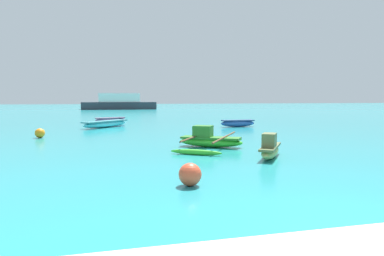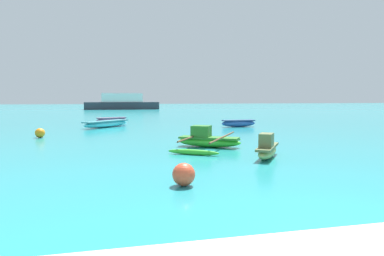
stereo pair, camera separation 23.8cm
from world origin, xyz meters
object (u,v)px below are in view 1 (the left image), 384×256
Objects in this scene: moored_boat_2 at (105,124)px; moored_boat_4 at (209,140)px; moored_boat_0 at (238,123)px; moored_boat_1 at (110,120)px; moored_boat_3 at (270,149)px; mooring_buoy_0 at (40,133)px; mooring_buoy_1 at (190,174)px; distant_ferry at (119,103)px.

moored_boat_4 reaches higher than moored_boat_2.
moored_boat_0 is 10.69m from moored_boat_1.
moored_boat_4 is at bearing 57.07° from moored_boat_3.
mooring_buoy_0 is (-3.22, -5.76, -0.01)m from moored_boat_2.
mooring_buoy_0 is at bearing 115.09° from mooring_buoy_1.
moored_boat_4 reaches higher than moored_boat_3.
distant_ferry is (0.19, 56.38, 0.92)m from mooring_buoy_1.
mooring_buoy_0 is (-3.59, -10.06, -0.00)m from moored_boat_1.
mooring_buoy_1 is (2.03, -16.97, 0.01)m from moored_boat_2.
mooring_buoy_0 is (-8.79, 8.19, -0.06)m from moored_boat_3.
mooring_buoy_1 reaches higher than mooring_buoy_0.
mooring_buoy_1 is at bearing -129.09° from moored_boat_2.
moored_boat_1 is (-8.79, 6.09, -0.03)m from moored_boat_0.
moored_boat_0 reaches higher than moored_boat_1.
moored_boat_3 is at bearing -114.13° from moored_boat_2.
distant_ferry is at bearing 123.76° from moored_boat_4.
moored_boat_0 is at bearing -56.94° from moored_boat_2.
moored_boat_3 is 12.01m from mooring_buoy_0.
moored_boat_2 is 7.04× the size of mooring_buoy_0.
moored_boat_3 reaches higher than moored_boat_2.
moored_boat_2 reaches higher than moored_boat_1.
moored_boat_1 is 1.20× the size of moored_boat_3.
moored_boat_4 is 8.94× the size of mooring_buoy_1.
moored_boat_4 reaches higher than mooring_buoy_0.
moored_boat_0 is 0.53× the size of moored_boat_4.
moored_boat_0 is 1.15× the size of moored_boat_3.
moored_boat_2 is at bearing 168.01° from moored_boat_0.
mooring_buoy_1 is at bearing 164.73° from moored_boat_3.
moored_boat_2 is 11.76m from moored_boat_4.
moored_boat_3 is 4.47× the size of mooring_buoy_0.
moored_boat_2 is at bearing -114.26° from moored_boat_1.
moored_boat_2 is (-0.36, -4.30, 0.01)m from moored_boat_1.
mooring_buoy_1 is at bearing -90.19° from distant_ferry.
moored_boat_0 reaches higher than mooring_buoy_0.
moored_boat_1 is 35.16m from distant_ferry.
distant_ferry reaches higher than mooring_buoy_1.
mooring_buoy_0 is 0.04× the size of distant_ferry.
moored_boat_2 is 15.02m from moored_boat_3.
distant_ferry is (1.85, 35.10, 0.94)m from moored_boat_1.
moored_boat_3 is at bearing -107.38° from moored_boat_0.
moored_boat_4 is 9.14m from mooring_buoy_0.
mooring_buoy_0 is at bearing -96.86° from distant_ferry.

